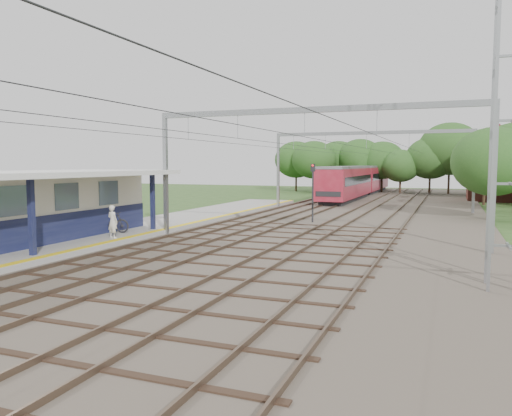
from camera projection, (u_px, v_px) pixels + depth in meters
The scene contains 12 objects.
ground at pixel (29, 322), 13.05m from camera, with size 160.00×160.00×0.00m, color #2D4C1E.
ballast_bed at pixel (365, 216), 39.44m from camera, with size 18.00×90.00×0.10m, color #473D33.
platform at pixel (120, 233), 28.74m from camera, with size 5.00×52.00×0.35m, color gray.
yellow_stripe at pixel (153, 232), 27.91m from camera, with size 0.45×52.00×0.01m, color yellow.
rail_tracks at pixel (334, 213), 40.34m from camera, with size 11.80×88.00×0.15m.
catenary_system at pixel (347, 144), 34.80m from camera, with size 17.22×88.00×7.00m.
tree_band at pixel (398, 158), 64.24m from camera, with size 31.72×30.88×8.82m.
house_far at pixel (507, 172), 55.24m from camera, with size 8.00×6.12×8.66m.
person at pixel (113, 222), 25.42m from camera, with size 0.62×0.41×1.70m, color silver.
bicycle at pixel (111, 222), 27.37m from camera, with size 0.56×2.00×1.20m, color black.
train at pixel (360, 180), 63.49m from camera, with size 2.88×35.85×3.79m.
signal_post at pixel (313, 187), 34.38m from camera, with size 0.29×0.25×4.13m.
Camera 1 is at (10.18, -9.70, 4.13)m, focal length 35.00 mm.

